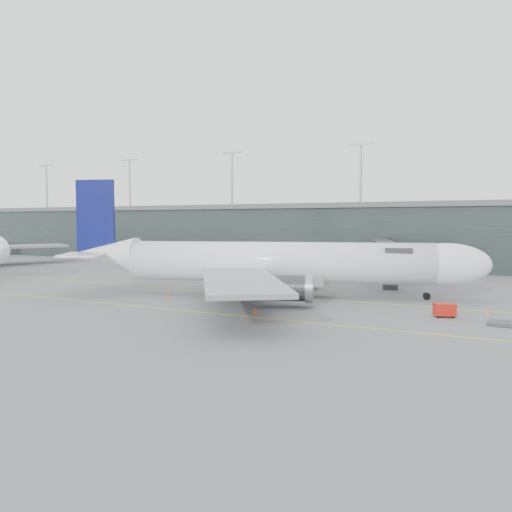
% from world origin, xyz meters
% --- Properties ---
extents(ground, '(320.00, 320.00, 0.00)m').
position_xyz_m(ground, '(0.00, 0.00, 0.00)').
color(ground, '#5D5D62').
rests_on(ground, ground).
extents(taxiline_a, '(160.00, 0.25, 0.02)m').
position_xyz_m(taxiline_a, '(0.00, -4.00, 0.01)').
color(taxiline_a, yellow).
rests_on(taxiline_a, ground).
extents(taxiline_b, '(160.00, 0.25, 0.02)m').
position_xyz_m(taxiline_b, '(0.00, -20.00, 0.01)').
color(taxiline_b, yellow).
rests_on(taxiline_b, ground).
extents(taxiline_lead_main, '(0.25, 60.00, 0.02)m').
position_xyz_m(taxiline_lead_main, '(5.00, 20.00, 0.01)').
color(taxiline_lead_main, yellow).
rests_on(taxiline_lead_main, ground).
extents(taxiline_lead_adj, '(0.25, 60.00, 0.02)m').
position_xyz_m(taxiline_lead_adj, '(-75.00, 20.00, 0.01)').
color(taxiline_lead_adj, yellow).
rests_on(taxiline_lead_adj, ground).
extents(terminal, '(240.00, 36.00, 29.00)m').
position_xyz_m(terminal, '(-0.00, 58.00, 7.62)').
color(terminal, black).
rests_on(terminal, ground).
extents(main_aircraft, '(60.29, 55.47, 17.25)m').
position_xyz_m(main_aircraft, '(6.17, -4.27, 4.84)').
color(main_aircraft, white).
rests_on(main_aircraft, ground).
extents(jet_bridge, '(16.79, 47.66, 7.41)m').
position_xyz_m(jet_bridge, '(17.33, 25.12, 5.55)').
color(jet_bridge, '#2D2E33').
rests_on(jet_bridge, ground).
extents(gse_cart, '(2.67, 2.19, 1.57)m').
position_xyz_m(gse_cart, '(29.93, -10.33, 0.87)').
color(gse_cart, '#AD170C').
rests_on(gse_cart, ground).
extents(baggage_dolly, '(3.48, 2.91, 0.32)m').
position_xyz_m(baggage_dolly, '(36.11, -12.35, 0.19)').
color(baggage_dolly, '#3A3A3F').
rests_on(baggage_dolly, ground).
extents(uld_a, '(2.41, 2.23, 1.77)m').
position_xyz_m(uld_a, '(-5.45, 10.33, 0.93)').
color(uld_a, '#323237').
rests_on(uld_a, ground).
extents(uld_b, '(2.36, 2.17, 1.73)m').
position_xyz_m(uld_b, '(-1.11, 11.90, 0.91)').
color(uld_b, '#323237').
rests_on(uld_b, ground).
extents(uld_c, '(2.15, 1.91, 1.64)m').
position_xyz_m(uld_c, '(-1.48, 11.44, 0.86)').
color(uld_c, '#323237').
rests_on(uld_c, ground).
extents(cone_nose, '(0.42, 0.42, 0.67)m').
position_xyz_m(cone_nose, '(34.35, -6.81, 0.33)').
color(cone_nose, orange).
rests_on(cone_nose, ground).
extents(cone_wing_stbd, '(0.43, 0.43, 0.69)m').
position_xyz_m(cone_wing_stbd, '(9.69, -17.96, 0.34)').
color(cone_wing_stbd, '#FB3F0D').
rests_on(cone_wing_stbd, ground).
extents(cone_wing_port, '(0.39, 0.39, 0.61)m').
position_xyz_m(cone_wing_port, '(8.83, 10.94, 0.31)').
color(cone_wing_port, orange).
rests_on(cone_wing_port, ground).
extents(cone_tail, '(0.45, 0.45, 0.72)m').
position_xyz_m(cone_tail, '(-7.90, -10.81, 0.36)').
color(cone_tail, '#EC4A0D').
rests_on(cone_tail, ground).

